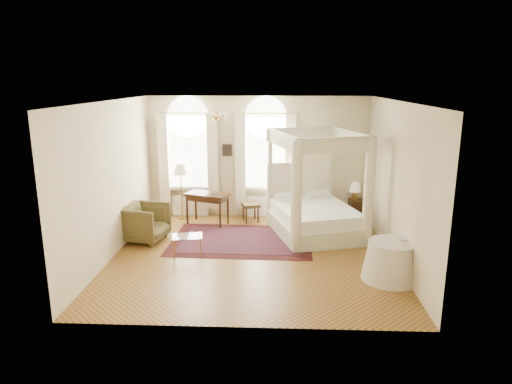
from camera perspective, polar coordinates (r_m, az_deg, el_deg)
ground at (r=10.05m, az=-0.42°, el=-7.85°), size 6.00×6.00×0.00m
room_walls at (r=9.50m, az=-0.44°, el=3.31°), size 6.00×6.00×6.00m
window_left at (r=12.63m, az=-8.41°, el=3.55°), size 1.62×0.27×3.29m
window_right at (r=12.40m, az=1.18°, el=3.51°), size 1.62×0.27×3.29m
chandelier at (r=10.64m, az=-5.02°, el=9.44°), size 0.51×0.45×0.50m
wall_pictures at (r=12.43m, az=0.68°, el=5.42°), size 2.54×0.03×0.39m
canopy_bed at (r=11.26m, az=7.39°, el=-2.46°), size 2.46×2.76×2.53m
nightstand at (r=12.70m, az=12.49°, el=-2.16°), size 0.45×0.42×0.57m
nightstand_lamp at (r=12.61m, az=12.29°, el=0.48°), size 0.31×0.31×0.45m
writing_desk at (r=12.00m, az=-6.11°, el=-0.72°), size 1.24×0.93×0.83m
laptop at (r=11.86m, az=-5.48°, el=-0.20°), size 0.38×0.28×0.03m
stool at (r=12.23m, az=-0.67°, el=-1.80°), size 0.55×0.55×0.50m
armchair at (r=11.07m, az=-13.79°, el=-3.75°), size 1.15×1.13×0.89m
coffee_table at (r=9.99m, az=-8.63°, el=-5.69°), size 0.72×0.57×0.45m
floor_lamp at (r=12.42m, az=-9.40°, el=2.50°), size 0.39×0.39×1.53m
oriental_rug at (r=10.91m, az=-1.86°, el=-6.03°), size 3.34×2.45×0.01m
side_table at (r=9.14m, az=16.54°, el=-8.26°), size 1.10×1.10×0.75m
book at (r=9.19m, az=17.41°, el=-5.58°), size 0.20×0.26×0.02m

